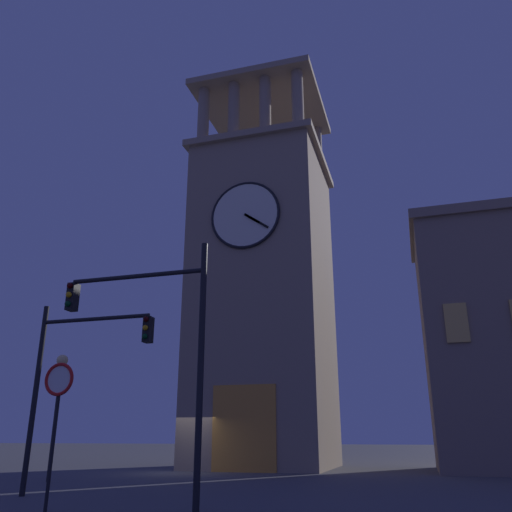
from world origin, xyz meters
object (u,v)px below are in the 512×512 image
object	(u,v)px
clocktower	(264,292)
traffic_signal_far	(156,332)
no_horn_sign	(58,392)
street_lamp	(59,390)
traffic_signal_near	(74,364)

from	to	relation	value
clocktower	traffic_signal_far	distance (m)	18.22
no_horn_sign	clocktower	bearing A→B (deg)	-89.87
traffic_signal_far	street_lamp	xyz separation A→B (m)	(7.25, -6.17, -0.77)
clocktower	traffic_signal_near	xyz separation A→B (m)	(1.48, 15.48, -6.06)
clocktower	traffic_signal_near	bearing A→B (deg)	84.52
traffic_signal_near	no_horn_sign	size ratio (longest dim) A/B	1.67
traffic_signal_far	street_lamp	size ratio (longest dim) A/B	1.35
traffic_signal_near	no_horn_sign	world-z (taller)	traffic_signal_near
no_horn_sign	traffic_signal_near	bearing A→B (deg)	-60.11
traffic_signal_near	no_horn_sign	distance (m)	3.23
traffic_signal_far	no_horn_sign	size ratio (longest dim) A/B	1.93
traffic_signal_near	traffic_signal_far	xyz separation A→B (m)	(-3.51, 1.74, 0.46)
traffic_signal_far	no_horn_sign	xyz separation A→B (m)	(1.99, 0.92, -1.50)
clocktower	traffic_signal_far	world-z (taller)	clocktower
street_lamp	traffic_signal_near	bearing A→B (deg)	130.16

